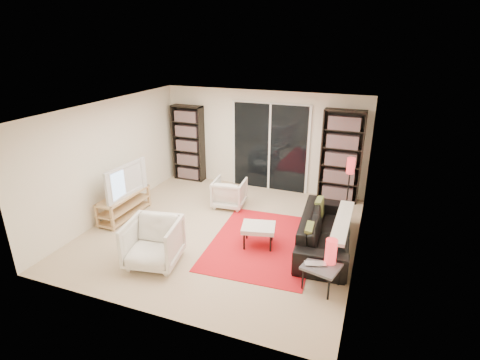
# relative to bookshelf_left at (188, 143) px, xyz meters

# --- Properties ---
(floor) EXTENTS (5.00, 5.00, 0.00)m
(floor) POSITION_rel_bookshelf_left_xyz_m (1.95, -2.33, -0.98)
(floor) COLOR tan
(floor) RESTS_ON ground
(wall_back) EXTENTS (5.00, 0.02, 2.40)m
(wall_back) POSITION_rel_bookshelf_left_xyz_m (1.95, 0.17, 0.22)
(wall_back) COLOR white
(wall_back) RESTS_ON ground
(wall_front) EXTENTS (5.00, 0.02, 2.40)m
(wall_front) POSITION_rel_bookshelf_left_xyz_m (1.95, -4.83, 0.22)
(wall_front) COLOR white
(wall_front) RESTS_ON ground
(wall_left) EXTENTS (0.02, 5.00, 2.40)m
(wall_left) POSITION_rel_bookshelf_left_xyz_m (-0.55, -2.33, 0.22)
(wall_left) COLOR white
(wall_left) RESTS_ON ground
(wall_right) EXTENTS (0.02, 5.00, 2.40)m
(wall_right) POSITION_rel_bookshelf_left_xyz_m (4.45, -2.33, 0.22)
(wall_right) COLOR white
(wall_right) RESTS_ON ground
(ceiling) EXTENTS (5.00, 5.00, 0.02)m
(ceiling) POSITION_rel_bookshelf_left_xyz_m (1.95, -2.33, 1.42)
(ceiling) COLOR white
(ceiling) RESTS_ON wall_back
(sliding_door) EXTENTS (1.92, 0.08, 2.16)m
(sliding_door) POSITION_rel_bookshelf_left_xyz_m (2.15, 0.13, 0.07)
(sliding_door) COLOR white
(sliding_door) RESTS_ON ground
(bookshelf_left) EXTENTS (0.80, 0.30, 1.95)m
(bookshelf_left) POSITION_rel_bookshelf_left_xyz_m (0.00, 0.00, 0.00)
(bookshelf_left) COLOR black
(bookshelf_left) RESTS_ON ground
(bookshelf_right) EXTENTS (0.90, 0.30, 2.10)m
(bookshelf_right) POSITION_rel_bookshelf_left_xyz_m (3.85, -0.00, 0.07)
(bookshelf_right) COLOR black
(bookshelf_right) RESTS_ON ground
(tv_stand) EXTENTS (0.42, 1.32, 0.50)m
(tv_stand) POSITION_rel_bookshelf_left_xyz_m (-0.23, -2.47, -0.71)
(tv_stand) COLOR #D9B97D
(tv_stand) RESTS_ON floor
(tv) EXTENTS (0.24, 1.17, 0.67)m
(tv) POSITION_rel_bookshelf_left_xyz_m (-0.21, -2.47, -0.14)
(tv) COLOR black
(tv) RESTS_ON tv_stand
(rug) EXTENTS (1.97, 2.58, 0.01)m
(rug) POSITION_rel_bookshelf_left_xyz_m (2.83, -2.48, -0.97)
(rug) COLOR red
(rug) RESTS_ON floor
(sofa) EXTENTS (1.01, 2.25, 0.64)m
(sofa) POSITION_rel_bookshelf_left_xyz_m (3.91, -2.20, -0.65)
(sofa) COLOR black
(sofa) RESTS_ON floor
(armchair_back) EXTENTS (0.74, 0.76, 0.63)m
(armchair_back) POSITION_rel_bookshelf_left_xyz_m (1.63, -1.20, -0.66)
(armchair_back) COLOR silver
(armchair_back) RESTS_ON floor
(armchair_front) EXTENTS (0.98, 0.99, 0.78)m
(armchair_front) POSITION_rel_bookshelf_left_xyz_m (1.32, -3.75, -0.58)
(armchair_front) COLOR silver
(armchair_front) RESTS_ON floor
(ottoman) EXTENTS (0.68, 0.60, 0.40)m
(ottoman) POSITION_rel_bookshelf_left_xyz_m (2.77, -2.59, -0.63)
(ottoman) COLOR silver
(ottoman) RESTS_ON floor
(side_table) EXTENTS (0.63, 0.63, 0.40)m
(side_table) POSITION_rel_bookshelf_left_xyz_m (4.03, -3.41, -0.62)
(side_table) COLOR #4E4E54
(side_table) RESTS_ON floor
(laptop) EXTENTS (0.37, 0.30, 0.03)m
(laptop) POSITION_rel_bookshelf_left_xyz_m (3.95, -3.49, -0.56)
(laptop) COLOR silver
(laptop) RESTS_ON side_table
(table_lamp) EXTENTS (0.17, 0.17, 0.39)m
(table_lamp) POSITION_rel_bookshelf_left_xyz_m (4.13, -3.31, -0.38)
(table_lamp) COLOR red
(table_lamp) RESTS_ON side_table
(floor_lamp) EXTENTS (0.19, 0.19, 1.23)m
(floor_lamp) POSITION_rel_bookshelf_left_xyz_m (4.11, -0.61, -0.05)
(floor_lamp) COLOR black
(floor_lamp) RESTS_ON floor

